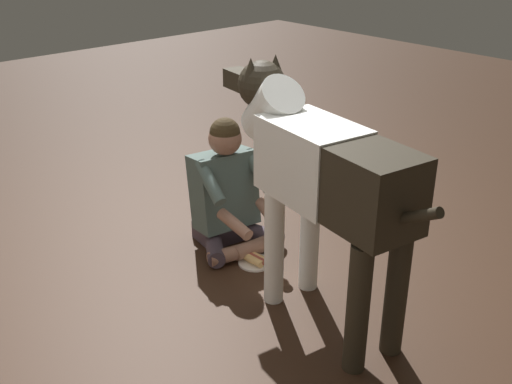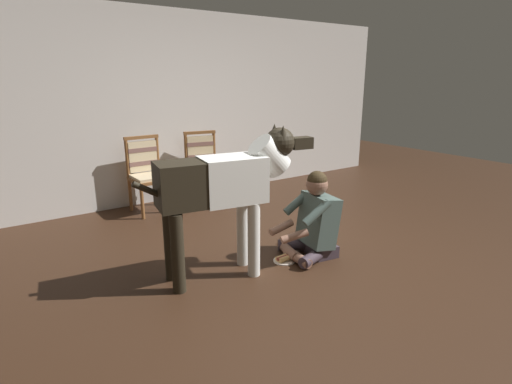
# 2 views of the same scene
# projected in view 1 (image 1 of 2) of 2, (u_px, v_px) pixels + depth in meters

# --- Properties ---
(ground_plane) EXTENTS (12.77, 12.77, 0.00)m
(ground_plane) POSITION_uv_depth(u_px,v_px,m) (255.00, 235.00, 4.16)
(ground_plane) COLOR #331F13
(person_sitting_on_floor) EXTENTS (0.67, 0.57, 0.86)m
(person_sitting_on_floor) POSITION_uv_depth(u_px,v_px,m) (228.00, 194.00, 3.92)
(person_sitting_on_floor) COLOR #3C3039
(person_sitting_on_floor) RESTS_ON ground
(large_dog) EXTENTS (1.60, 0.48, 1.32)m
(large_dog) POSITION_uv_depth(u_px,v_px,m) (320.00, 171.00, 3.03)
(large_dog) COLOR silver
(large_dog) RESTS_ON ground
(hot_dog_on_plate) EXTENTS (0.21, 0.21, 0.06)m
(hot_dog_on_plate) POSITION_uv_depth(u_px,v_px,m) (255.00, 260.00, 3.82)
(hot_dog_on_plate) COLOR silver
(hot_dog_on_plate) RESTS_ON ground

